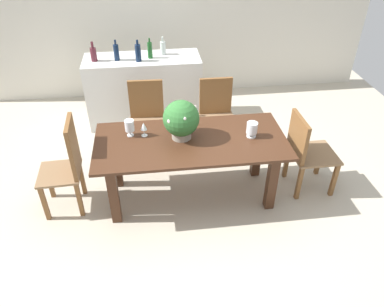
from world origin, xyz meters
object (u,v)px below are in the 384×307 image
Objects in this scene: wine_bottle_clear at (138,53)px; flower_centerpiece at (181,119)px; chair_foot_end at (306,150)px; wine_glass at (144,127)px; crystal_vase_left at (252,129)px; crystal_vase_center_near at (129,126)px; chair_far_right at (216,112)px; wine_bottle_amber at (116,52)px; dining_table at (191,151)px; chair_far_left at (147,115)px; wine_bottle_green at (150,50)px; wine_bottle_tall at (163,48)px; kitchen_counter at (144,90)px; wine_bottle_dark at (94,54)px; chair_head_end at (68,163)px.

flower_centerpiece is at bearing -75.81° from wine_bottle_clear.
chair_foot_end is 1.77m from wine_glass.
wine_glass is (-1.09, 0.15, 0.01)m from crystal_vase_left.
wine_bottle_clear is at bearing 85.62° from crystal_vase_center_near.
wine_bottle_amber reaches higher than chair_far_right.
dining_table is 12.69× the size of wine_glass.
wine_glass is (-0.03, -0.79, 0.32)m from chair_far_left.
wine_bottle_amber is at bearing 115.87° from chair_far_left.
wine_bottle_amber reaches higher than wine_bottle_green.
chair_foot_end is 3.38× the size of wine_bottle_green.
crystal_vase_center_near reaches higher than crystal_vase_left.
crystal_vase_center_near is 1.78m from wine_bottle_tall.
wine_bottle_amber is (-0.35, 0.80, 0.54)m from chair_far_left.
wine_bottle_green is at bearing -147.34° from wine_bottle_tall.
dining_table is 2.13× the size of chair_foot_end.
dining_table is 7.93× the size of wine_bottle_tall.
flower_centerpiece is at bearing -120.89° from chair_far_right.
wine_bottle_clear is at bearing -14.01° from wine_bottle_amber.
dining_table is at bearing -114.94° from chair_far_right.
crystal_vase_left is 1.25m from crystal_vase_center_near.
chair_foot_end is at bearing -4.93° from crystal_vase_center_near.
wine_glass is 0.10× the size of kitchen_counter.
chair_far_left is at bearing 138.27° from crystal_vase_left.
crystal_vase_left is at bearing -45.80° from wine_bottle_dark.
wine_bottle_tall reaches higher than flower_centerpiece.
wine_bottle_green is (0.13, 1.62, 0.22)m from wine_glass.
wine_bottle_clear is at bearing -109.88° from kitchen_counter.
dining_table is 2.08× the size of chair_far_right.
chair_foot_end is 2.97m from wine_bottle_dark.
wine_bottle_amber reaches higher than wine_bottle_tall.
wine_bottle_tall is at bearing 147.02° from chair_head_end.
chair_far_right is at bearing -28.08° from wine_bottle_dark.
wine_bottle_amber is at bearing -167.43° from wine_bottle_tall.
wine_bottle_green is (-0.34, 1.76, 0.46)m from dining_table.
crystal_vase_center_near is (-1.24, 0.17, 0.02)m from crystal_vase_left.
wine_bottle_clear is 0.59m from wine_bottle_dark.
crystal_vase_left is at bearing -51.13° from wine_bottle_amber.
chair_foot_end is 5.66× the size of crystal_vase_left.
chair_far_right is 1.03× the size of chair_foot_end.
wine_bottle_amber is (-1.22, 0.80, 0.54)m from chair_far_right.
crystal_vase_center_near reaches higher than dining_table.
chair_foot_end is 3.55× the size of wine_bottle_dark.
wine_glass is (-0.47, 0.14, 0.24)m from dining_table.
chair_far_right is at bearing 101.09° from crystal_vase_left.
wine_bottle_amber is at bearing 128.87° from crystal_vase_left.
chair_head_end is at bearing -170.20° from wine_glass.
wine_bottle_dark is (-0.59, 0.08, -0.02)m from wine_bottle_clear.
wine_bottle_tall is (0.63, 0.14, -0.02)m from wine_bottle_amber.
wine_bottle_green is (-0.18, -0.12, 0.02)m from wine_bottle_tall.
wine_bottle_clear is (-0.34, -0.21, 0.02)m from wine_bottle_tall.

